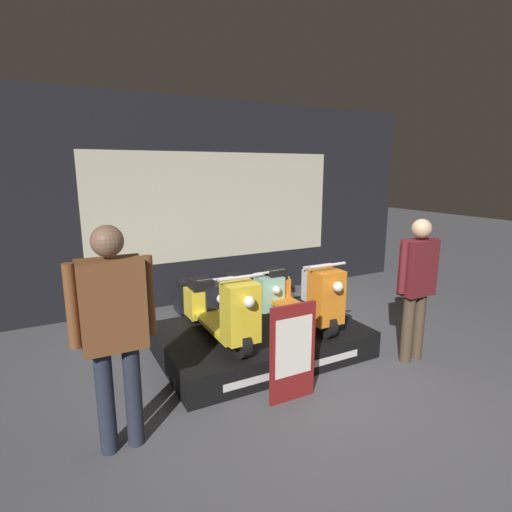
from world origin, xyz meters
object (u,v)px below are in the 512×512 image
scooter_backrow_0 (201,305)px  scooter_backrow_1 (251,297)px  scooter_display_right (299,296)px  person_right_browsing (417,281)px  price_sign_board (293,352)px  scooter_backrow_2 (296,290)px  scooter_display_left (220,310)px  person_left_browsing (114,321)px

scooter_backrow_0 → scooter_backrow_1: bearing=0.0°
scooter_display_right → person_right_browsing: bearing=-45.6°
scooter_backrow_0 → price_sign_board: (0.15, -2.06, 0.16)m
scooter_backrow_1 → scooter_backrow_2: same height
scooter_display_left → scooter_backrow_0: bearing=81.3°
scooter_backrow_2 → scooter_backrow_0: bearing=180.0°
person_right_browsing → price_sign_board: (-1.65, -0.06, -0.45)m
person_right_browsing → price_sign_board: bearing=-178.0°
scooter_backrow_0 → scooter_backrow_1: 0.77m
price_sign_board → scooter_display_left: bearing=107.2°
scooter_backrow_0 → person_left_browsing: 2.54m
scooter_display_right → person_left_browsing: person_left_browsing is taller
price_sign_board → scooter_backrow_0: bearing=94.0°
scooter_backrow_2 → scooter_backrow_1: bearing=180.0°
scooter_backrow_2 → person_right_browsing: bearing=-82.6°
scooter_backrow_1 → price_sign_board: 2.16m
person_left_browsing → person_right_browsing: 3.18m
scooter_display_right → price_sign_board: scooter_display_right is taller
scooter_backrow_1 → scooter_backrow_0: bearing=180.0°
scooter_display_right → scooter_backrow_0: 1.41m
scooter_display_left → person_right_browsing: 2.19m
scooter_backrow_1 → price_sign_board: size_ratio=1.64×
scooter_display_left → scooter_backrow_0: (0.16, 1.06, -0.31)m
scooter_display_left → price_sign_board: 1.05m
scooter_display_left → scooter_backrow_1: size_ratio=1.00×
person_right_browsing → scooter_display_right: bearing=134.4°
scooter_backrow_0 → price_sign_board: 2.07m
scooter_backrow_2 → person_right_browsing: (0.26, -2.00, 0.61)m
scooter_backrow_0 → scooter_backrow_1: size_ratio=1.00×
scooter_display_right → scooter_backrow_0: (-0.88, 1.06, -0.31)m
scooter_display_right → scooter_backrow_0: size_ratio=1.00×
scooter_display_right → scooter_backrow_1: 1.11m
scooter_display_left → scooter_display_right: 1.04m
scooter_display_left → scooter_backrow_0: size_ratio=1.00×
person_left_browsing → scooter_backrow_0: bearing=55.4°
scooter_display_right → person_right_browsing: 1.35m
person_right_browsing → scooter_backrow_0: bearing=131.9°
scooter_display_left → person_left_browsing: size_ratio=0.88×
scooter_backrow_0 → scooter_backrow_2: 1.54m
scooter_backrow_0 → person_left_browsing: (-1.39, -2.00, 0.73)m
scooter_backrow_0 → scooter_display_right: bearing=-50.5°
scooter_backrow_0 → price_sign_board: price_sign_board is taller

